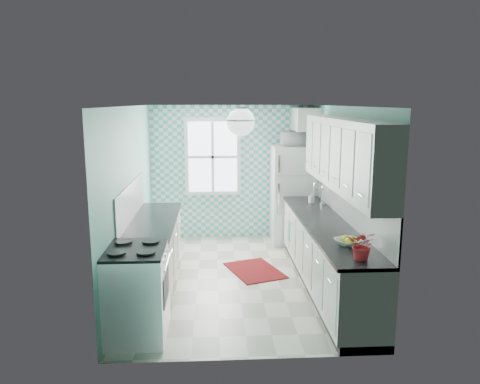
{
  "coord_description": "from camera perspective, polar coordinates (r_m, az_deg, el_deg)",
  "views": [
    {
      "loc": [
        -0.34,
        -6.5,
        2.56
      ],
      "look_at": [
        0.05,
        0.25,
        1.25
      ],
      "focal_mm": 35.0,
      "sensor_mm": 36.0,
      "label": 1
    }
  ],
  "objects": [
    {
      "name": "fruit_bowl",
      "position": [
        5.53,
        13.06,
        -5.96
      ],
      "size": [
        0.38,
        0.38,
        0.07
      ],
      "primitive_type": "imported",
      "rotation": [
        0.0,
        0.0,
        0.35
      ],
      "color": "white",
      "rests_on": "countertop_right"
    },
    {
      "name": "stove",
      "position": [
        5.37,
        -12.53,
        -11.68
      ],
      "size": [
        0.66,
        0.82,
        0.99
      ],
      "rotation": [
        0.0,
        0.0,
        0.02
      ],
      "color": "white",
      "rests_on": "floor"
    },
    {
      "name": "sink",
      "position": [
        7.45,
        8.74,
        -1.78
      ],
      "size": [
        0.48,
        0.4,
        0.53
      ],
      "rotation": [
        0.0,
        0.0,
        -0.05
      ],
      "color": "silver",
      "rests_on": "countertop_right"
    },
    {
      "name": "backsplash_left",
      "position": [
        6.67,
        -13.15,
        -1.14
      ],
      "size": [
        0.02,
        2.15,
        0.51
      ],
      "primitive_type": "cube",
      "color": "white",
      "rests_on": "wall_left"
    },
    {
      "name": "accent_wall",
      "position": [
        8.79,
        -1.05,
        2.4
      ],
      "size": [
        3.0,
        0.01,
        2.5
      ],
      "primitive_type": "cube",
      "color": "#4CB4A9",
      "rests_on": "wall_back"
    },
    {
      "name": "upper_cabinet_fridge",
      "position": [
        8.5,
        7.93,
        8.77
      ],
      "size": [
        0.4,
        0.74,
        0.4
      ],
      "primitive_type": "cube",
      "color": "silver",
      "rests_on": "wall_right"
    },
    {
      "name": "soap_bottle",
      "position": [
        7.68,
        8.72,
        -0.7
      ],
      "size": [
        0.09,
        0.09,
        0.17
      ],
      "primitive_type": "imported",
      "rotation": [
        0.0,
        0.0,
        0.27
      ],
      "color": "#88A5B9",
      "rests_on": "countertop_right"
    },
    {
      "name": "upper_cabinets_right",
      "position": [
        6.17,
        12.5,
        4.56
      ],
      "size": [
        0.33,
        3.2,
        0.9
      ],
      "primitive_type": "cube",
      "color": "silver",
      "rests_on": "wall_right"
    },
    {
      "name": "microwave",
      "position": [
        8.47,
        6.61,
        6.46
      ],
      "size": [
        0.48,
        0.34,
        0.26
      ],
      "primitive_type": "imported",
      "rotation": [
        0.0,
        0.0,
        3.2
      ],
      "color": "silver",
      "rests_on": "fridge"
    },
    {
      "name": "countertop_left",
      "position": [
        6.69,
        -10.48,
        -3.42
      ],
      "size": [
        0.63,
        2.15,
        0.04
      ],
      "primitive_type": "cube",
      "color": "black",
      "rests_on": "base_cabinets_left"
    },
    {
      "name": "floor",
      "position": [
        7.0,
        -0.3,
        -10.58
      ],
      "size": [
        3.0,
        4.4,
        0.02
      ],
      "primitive_type": "cube",
      "color": "silver",
      "rests_on": "ground"
    },
    {
      "name": "backsplash_right",
      "position": [
        6.51,
        13.07,
        -1.43
      ],
      "size": [
        0.02,
        3.6,
        0.51
      ],
      "primitive_type": "cube",
      "color": "white",
      "rests_on": "wall_right"
    },
    {
      "name": "base_cabinets_left",
      "position": [
        6.82,
        -10.47,
        -7.25
      ],
      "size": [
        0.6,
        2.15,
        0.9
      ],
      "primitive_type": "cube",
      "color": "white",
      "rests_on": "floor"
    },
    {
      "name": "wall_right",
      "position": [
        6.88,
        12.35,
        -0.26
      ],
      "size": [
        0.02,
        4.4,
        2.5
      ],
      "primitive_type": "cube",
      "color": "#66AB9B",
      "rests_on": "floor"
    },
    {
      "name": "wall_back",
      "position": [
        8.82,
        -1.05,
        2.42
      ],
      "size": [
        3.0,
        0.02,
        2.5
      ],
      "primitive_type": "cube",
      "color": "#66AB9B",
      "rests_on": "floor"
    },
    {
      "name": "base_cabinets_right",
      "position": [
        6.64,
        10.38,
        -7.76
      ],
      "size": [
        0.6,
        3.6,
        0.9
      ],
      "primitive_type": "cube",
      "color": "white",
      "rests_on": "floor"
    },
    {
      "name": "wall_front",
      "position": [
        4.5,
        1.16,
        -5.98
      ],
      "size": [
        3.0,
        0.02,
        2.5
      ],
      "primitive_type": "cube",
      "color": "#66AB9B",
      "rests_on": "floor"
    },
    {
      "name": "ceiling_light",
      "position": [
        5.72,
        0.1,
        8.59
      ],
      "size": [
        0.34,
        0.34,
        0.35
      ],
      "color": "silver",
      "rests_on": "ceiling"
    },
    {
      "name": "fridge",
      "position": [
        8.61,
        6.46,
        -0.3
      ],
      "size": [
        0.77,
        0.77,
        1.78
      ],
      "rotation": [
        0.0,
        0.0,
        0.05
      ],
      "color": "silver",
      "rests_on": "floor"
    },
    {
      "name": "dish_towel",
      "position": [
        7.72,
        5.99,
        -4.72
      ],
      "size": [
        0.08,
        0.21,
        0.32
      ],
      "primitive_type": "cube",
      "rotation": [
        0.0,
        0.0,
        0.34
      ],
      "color": "#47A98C",
      "rests_on": "base_cabinets_right"
    },
    {
      "name": "wall_left",
      "position": [
        6.74,
        -13.25,
        -0.55
      ],
      "size": [
        0.02,
        4.4,
        2.5
      ],
      "primitive_type": "cube",
      "color": "#66AB9B",
      "rests_on": "floor"
    },
    {
      "name": "countertop_right",
      "position": [
        6.5,
        10.4,
        -3.84
      ],
      "size": [
        0.63,
        3.6,
        0.04
      ],
      "primitive_type": "cube",
      "color": "black",
      "rests_on": "base_cabinets_right"
    },
    {
      "name": "potted_plant",
      "position": [
        5.03,
        14.75,
        -6.28
      ],
      "size": [
        0.37,
        0.35,
        0.32
      ],
      "primitive_type": "imported",
      "rotation": [
        0.0,
        0.0,
        -0.41
      ],
      "color": "#A12D1D",
      "rests_on": "countertop_right"
    },
    {
      "name": "window",
      "position": [
        8.72,
        -3.35,
        4.3
      ],
      "size": [
        1.04,
        0.05,
        1.44
      ],
      "color": "white",
      "rests_on": "wall_back"
    },
    {
      "name": "ceiling",
      "position": [
        6.51,
        -0.32,
        10.52
      ],
      "size": [
        3.0,
        4.4,
        0.02
      ],
      "primitive_type": "cube",
      "color": "white",
      "rests_on": "wall_back"
    },
    {
      "name": "rug",
      "position": [
        7.29,
        1.79,
        -9.53
      ],
      "size": [
        0.97,
        1.14,
        0.02
      ],
      "primitive_type": "cube",
      "rotation": [
        0.0,
        0.0,
        0.34
      ],
      "color": "maroon",
      "rests_on": "floor"
    }
  ]
}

